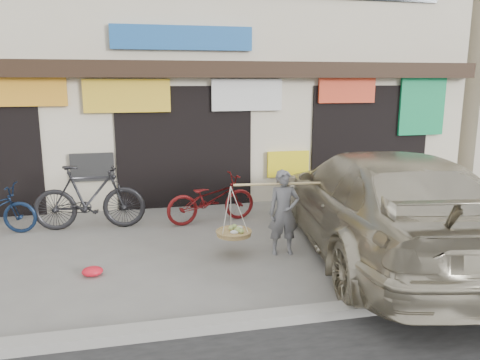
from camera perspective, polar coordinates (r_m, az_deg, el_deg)
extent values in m
plane|color=slate|center=(7.50, -3.63, -10.02)|extent=(70.00, 70.00, 0.00)
cube|color=gray|center=(5.70, -0.34, -16.88)|extent=(70.00, 0.25, 0.12)
cube|color=beige|center=(13.43, -8.33, 14.84)|extent=(14.00, 6.00, 7.00)
cube|color=black|center=(10.28, -6.87, 13.27)|extent=(14.00, 0.35, 0.35)
cube|color=black|center=(10.78, -6.86, 4.14)|extent=(3.00, 0.60, 2.70)
cube|color=black|center=(12.08, 14.97, 4.66)|extent=(3.00, 0.60, 2.70)
cube|color=orange|center=(10.52, -24.72, 9.79)|extent=(1.60, 0.08, 0.60)
cube|color=gold|center=(10.30, -13.58, 9.96)|extent=(1.80, 0.08, 0.70)
cube|color=silver|center=(10.59, 0.85, 10.33)|extent=(1.60, 0.08, 0.70)
cube|color=red|center=(11.38, 12.90, 10.66)|extent=(1.40, 0.08, 0.60)
cube|color=#108C4F|center=(12.38, 21.30, 8.38)|extent=(1.20, 0.08, 1.40)
cube|color=#272727|center=(10.49, -17.55, 1.51)|extent=(0.90, 0.08, 0.60)
cube|color=yellow|center=(11.02, 5.89, 1.97)|extent=(1.00, 0.08, 0.60)
cube|color=#215CA4|center=(10.38, -7.00, 16.84)|extent=(3.00, 0.08, 0.50)
imported|color=slate|center=(7.68, 5.35, -3.97)|extent=(0.55, 0.39, 1.41)
cylinder|color=tan|center=(7.56, 5.42, -0.47)|extent=(1.64, 0.22, 0.04)
cylinder|color=#A4854E|center=(7.65, -0.76, -6.51)|extent=(0.56, 0.56, 0.07)
ellipsoid|color=#A5BF66|center=(7.63, -0.76, -6.09)|extent=(0.39, 0.39, 0.10)
cylinder|color=#A4854E|center=(7.97, 11.11, -5.97)|extent=(0.56, 0.56, 0.07)
ellipsoid|color=#A5BF66|center=(7.96, 11.13, -5.56)|extent=(0.39, 0.39, 0.10)
imported|color=black|center=(9.39, -17.89, -2.03)|extent=(2.12, 0.72, 1.25)
imported|color=maroon|center=(9.43, -3.54, -2.30)|extent=(1.93, 0.98, 0.97)
imported|color=#B5AB91|center=(7.93, 16.64, -2.70)|extent=(3.22, 6.24, 1.73)
cube|color=black|center=(10.62, 11.07, -0.51)|extent=(1.70, 0.33, 0.45)
cube|color=silver|center=(10.71, 10.94, -0.94)|extent=(0.45, 0.08, 0.12)
ellipsoid|color=red|center=(7.32, -17.55, -10.57)|extent=(0.31, 0.25, 0.14)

